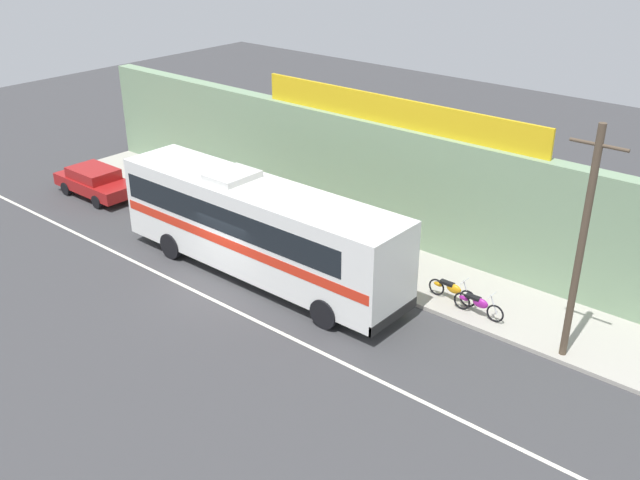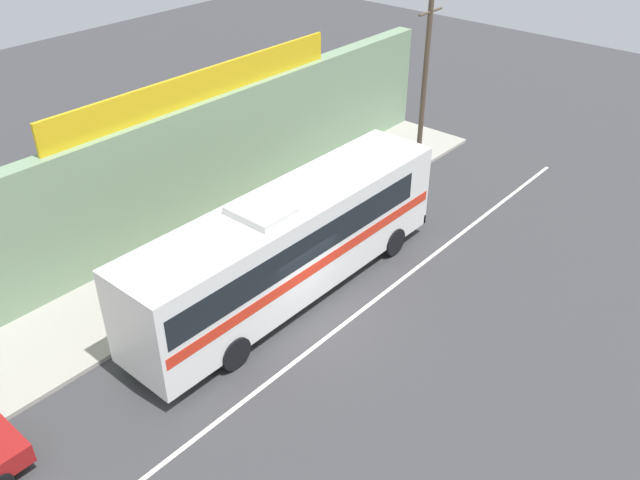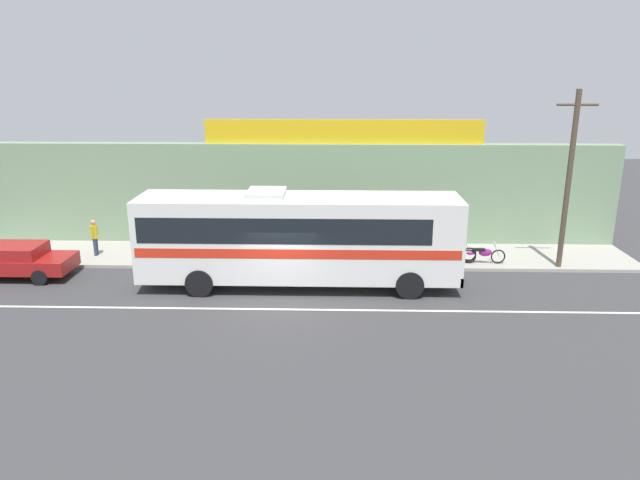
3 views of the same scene
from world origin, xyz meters
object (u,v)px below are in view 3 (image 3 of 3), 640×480
at_px(motorcycle_purple, 454,252).
at_px(pedestrian_near_shop, 94,235).
at_px(motorcycle_green, 483,254).
at_px(parked_car, 17,260).
at_px(utility_pole, 569,178).
at_px(intercity_bus, 297,235).

height_order(motorcycle_purple, pedestrian_near_shop, pedestrian_near_shop).
distance_m(motorcycle_green, pedestrian_near_shop, 16.95).
distance_m(parked_car, motorcycle_green, 19.21).
relative_size(parked_car, utility_pole, 0.60).
height_order(intercity_bus, parked_car, intercity_bus).
bearing_deg(motorcycle_purple, motorcycle_green, -13.27).
bearing_deg(intercity_bus, motorcycle_purple, 22.97).
height_order(intercity_bus, motorcycle_green, intercity_bus).
xyz_separation_m(utility_pole, motorcycle_green, (-3.11, 0.30, -3.33)).
distance_m(motorcycle_purple, motorcycle_green, 1.20).
bearing_deg(motorcycle_green, intercity_bus, -162.02).
xyz_separation_m(intercity_bus, parked_car, (-11.36, 0.66, -1.33)).
bearing_deg(motorcycle_green, motorcycle_purple, 166.73).
bearing_deg(pedestrian_near_shop, intercity_bus, -19.29).
relative_size(utility_pole, pedestrian_near_shop, 4.49).
bearing_deg(parked_car, intercity_bus, -3.31).
xyz_separation_m(motorcycle_purple, pedestrian_near_shop, (-15.76, 0.41, 0.51)).
bearing_deg(motorcycle_purple, intercity_bus, -157.03).
height_order(motorcycle_green, pedestrian_near_shop, pedestrian_near_shop).
distance_m(intercity_bus, motorcycle_purple, 7.31).
relative_size(utility_pole, motorcycle_purple, 3.91).
distance_m(intercity_bus, parked_car, 11.45).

